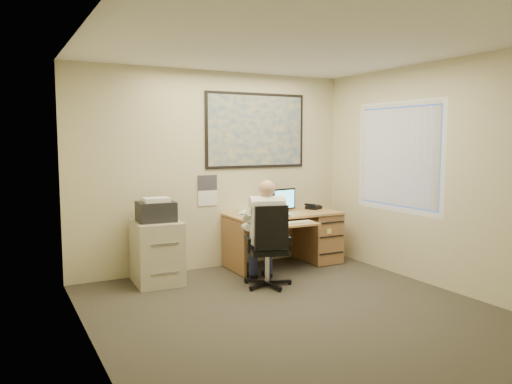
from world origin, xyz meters
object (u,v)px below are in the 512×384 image
desk (302,232)px  office_chair (270,263)px  filing_cabinet (157,246)px  person (266,233)px

desk → office_chair: (-1.01, -0.85, -0.15)m
desk → office_chair: bearing=-140.2°
filing_cabinet → person: bearing=-30.1°
filing_cabinet → person: person is taller
desk → filing_cabinet: desk is taller
desk → person: 1.30m
office_chair → person: bearing=116.3°
office_chair → person: 0.36m
desk → filing_cabinet: size_ratio=1.50×
filing_cabinet → person: (1.14, -0.74, 0.19)m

